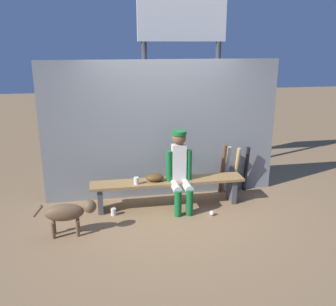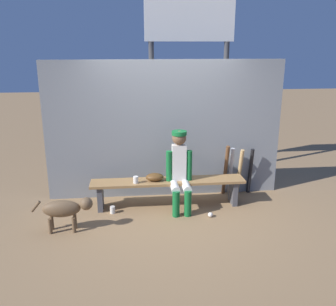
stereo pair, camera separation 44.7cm
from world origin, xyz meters
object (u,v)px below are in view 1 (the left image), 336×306
object	(u,v)px
bat_aluminum_silver	(227,169)
bat_aluminum_black	(246,169)
bat_wood_tan	(236,170)
baseball	(212,213)
dog	(69,212)
player_seated	(180,168)
bat_wood_dark	(223,169)
cup_on_bench	(136,181)
baseball_glove	(155,177)
scoreboard	(185,39)
cup_on_ground	(114,212)
dugout_bench	(168,186)

from	to	relation	value
bat_aluminum_silver	bat_aluminum_black	size ratio (longest dim) A/B	1.04
bat_wood_tan	baseball	bearing A→B (deg)	-130.04
dog	bat_wood_tan	bearing A→B (deg)	19.98
player_seated	bat_wood_dark	distance (m)	0.98
bat_wood_dark	cup_on_bench	world-z (taller)	bat_wood_dark
baseball_glove	bat_aluminum_black	xyz separation A→B (m)	(1.68, 0.38, -0.10)
bat_wood_tan	dog	size ratio (longest dim) A/B	1.00
scoreboard	cup_on_bench	bearing A→B (deg)	-124.03
cup_on_bench	baseball	bearing A→B (deg)	-19.09
bat_wood_dark	bat_wood_tan	world-z (taller)	bat_wood_dark
cup_on_ground	scoreboard	xyz separation A→B (m)	(1.50, 1.77, 2.55)
player_seated	bat_wood_dark	world-z (taller)	player_seated
cup_on_ground	scoreboard	world-z (taller)	scoreboard
dugout_bench	baseball	world-z (taller)	dugout_bench
dugout_bench	dog	world-z (taller)	dog
player_seated	bat_aluminum_black	size ratio (longest dim) A/B	1.52
bat_wood_tan	dog	xyz separation A→B (m)	(-2.75, -1.00, -0.08)
bat_aluminum_black	dog	world-z (taller)	bat_aluminum_black
bat_wood_dark	cup_on_ground	world-z (taller)	bat_wood_dark
dugout_bench	bat_aluminum_black	bearing A→B (deg)	14.68
bat_wood_dark	bat_aluminum_silver	world-z (taller)	bat_wood_dark
dugout_bench	baseball	size ratio (longest dim) A/B	33.00
bat_wood_dark	cup_on_bench	distance (m)	1.59
bat_aluminum_silver	bat_aluminum_black	bearing A→B (deg)	-1.78
dugout_bench	player_seated	world-z (taller)	player_seated
player_seated	bat_aluminum_black	distance (m)	1.41
scoreboard	dog	xyz separation A→B (m)	(-2.11, -2.26, -2.27)
scoreboard	bat_aluminum_silver	bearing A→B (deg)	-66.83
cup_on_bench	scoreboard	world-z (taller)	scoreboard
bat_wood_tan	bat_aluminum_black	xyz separation A→B (m)	(0.21, 0.06, -0.01)
bat_aluminum_silver	cup_on_bench	world-z (taller)	bat_aluminum_silver
baseball_glove	baseball	bearing A→B (deg)	-29.73
baseball_glove	cup_on_bench	world-z (taller)	baseball_glove
baseball	dugout_bench	bearing A→B (deg)	142.35
bat_aluminum_silver	scoreboard	size ratio (longest dim) A/B	0.22
bat_aluminum_black	scoreboard	xyz separation A→B (m)	(-0.85, 1.21, 2.19)
bat_aluminum_black	baseball	distance (m)	1.27
dog	baseball	bearing A→B (deg)	5.76
bat_wood_tan	cup_on_bench	size ratio (longest dim) A/B	7.66
baseball_glove	bat_aluminum_black	size ratio (longest dim) A/B	0.34
bat_aluminum_silver	cup_on_bench	xyz separation A→B (m)	(-1.64, -0.47, 0.08)
cup_on_ground	scoreboard	bearing A→B (deg)	49.68
dog	baseball_glove	bearing A→B (deg)	27.69
bat_wood_tan	bat_aluminum_black	world-z (taller)	bat_wood_tan
baseball	cup_on_bench	size ratio (longest dim) A/B	0.67
bat_wood_dark	bat_wood_tan	xyz separation A→B (m)	(0.24, -0.01, -0.03)
baseball_glove	bat_wood_dark	distance (m)	1.28
bat_aluminum_black	baseball	world-z (taller)	bat_aluminum_black
bat_wood_tan	baseball	distance (m)	1.10
player_seated	bat_aluminum_black	xyz separation A→B (m)	(1.30, 0.49, -0.26)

